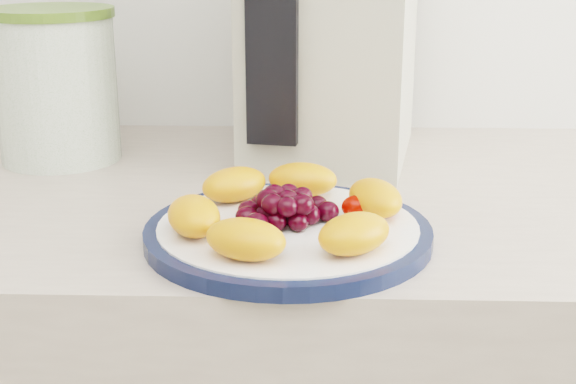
{
  "coord_description": "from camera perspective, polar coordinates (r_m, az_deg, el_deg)",
  "views": [
    {
      "loc": [
        0.13,
        0.3,
        1.19
      ],
      "look_at": [
        0.11,
        1.03,
        0.95
      ],
      "focal_mm": 50.0,
      "sensor_mm": 36.0,
      "label": 1
    }
  ],
  "objects": [
    {
      "name": "appliance_panel",
      "position": [
        0.92,
        -1.13,
        11.18
      ],
      "size": [
        0.06,
        0.03,
        0.25
      ],
      "primitive_type": "cube",
      "rotation": [
        0.0,
        0.0,
        -0.17
      ],
      "color": "black",
      "rests_on": "appliance_body"
    },
    {
      "name": "fruit_plate",
      "position": [
        0.77,
        -0.06,
        -1.06
      ],
      "size": [
        0.24,
        0.24,
        0.04
      ],
      "color": "orange",
      "rests_on": "plate_face"
    },
    {
      "name": "appliance_body",
      "position": [
        1.05,
        3.29,
        11.76
      ],
      "size": [
        0.24,
        0.3,
        0.34
      ],
      "primitive_type": "cube",
      "rotation": [
        0.0,
        0.0,
        -0.17
      ],
      "color": "#B7B39E",
      "rests_on": "counter"
    },
    {
      "name": "canister",
      "position": [
        1.08,
        -16.12,
        6.99
      ],
      "size": [
        0.16,
        0.16,
        0.18
      ],
      "primitive_type": "cylinder",
      "rotation": [
        0.0,
        0.0,
        0.06
      ],
      "color": "#34601B",
      "rests_on": "counter"
    },
    {
      "name": "plate_rim",
      "position": [
        0.78,
        0.0,
        -2.97
      ],
      "size": [
        0.28,
        0.28,
        0.01
      ],
      "primitive_type": "cylinder",
      "color": "#101A39",
      "rests_on": "counter"
    },
    {
      "name": "plate_face",
      "position": [
        0.78,
        0.0,
        -2.9
      ],
      "size": [
        0.25,
        0.25,
        0.02
      ],
      "primitive_type": "cylinder",
      "color": "white",
      "rests_on": "counter"
    },
    {
      "name": "canister_lid",
      "position": [
        1.07,
        -16.59,
        12.15
      ],
      "size": [
        0.17,
        0.17,
        0.01
      ],
      "primitive_type": "cylinder",
      "rotation": [
        0.0,
        0.0,
        0.06
      ],
      "color": "#516C28",
      "rests_on": "canister"
    }
  ]
}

